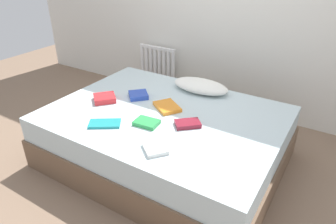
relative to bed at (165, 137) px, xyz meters
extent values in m
plane|color=#7F6651|center=(0.00, 0.00, -0.25)|extent=(8.00, 8.00, 0.00)
cube|color=brown|center=(0.00, 0.00, -0.11)|extent=(2.00, 1.50, 0.28)
cube|color=silver|center=(0.00, 0.00, 0.14)|extent=(1.96, 1.46, 0.22)
cylinder|color=white|center=(-1.12, 1.20, 0.12)|extent=(0.04, 0.04, 0.55)
cylinder|color=white|center=(-1.05, 1.20, 0.12)|extent=(0.04, 0.04, 0.55)
cylinder|color=white|center=(-0.98, 1.20, 0.12)|extent=(0.04, 0.04, 0.55)
cylinder|color=white|center=(-0.91, 1.20, 0.12)|extent=(0.04, 0.04, 0.55)
cylinder|color=white|center=(-0.85, 1.20, 0.12)|extent=(0.04, 0.04, 0.55)
cylinder|color=white|center=(-0.78, 1.20, 0.12)|extent=(0.04, 0.04, 0.55)
cylinder|color=white|center=(-0.71, 1.20, 0.12)|extent=(0.04, 0.04, 0.55)
cylinder|color=white|center=(-0.64, 1.20, 0.12)|extent=(0.04, 0.04, 0.55)
cube|color=white|center=(-0.88, 1.20, 0.38)|extent=(0.52, 0.04, 0.04)
cube|color=white|center=(-0.88, 1.20, -0.13)|extent=(0.52, 0.04, 0.04)
ellipsoid|color=white|center=(0.06, 0.56, 0.31)|extent=(0.57, 0.30, 0.11)
cube|color=teal|center=(-0.30, -0.43, 0.26)|extent=(0.28, 0.25, 0.02)
cube|color=white|center=(0.24, -0.50, 0.27)|extent=(0.23, 0.23, 0.03)
cube|color=maroon|center=(0.27, -0.09, 0.27)|extent=(0.23, 0.23, 0.03)
cube|color=red|center=(-0.60, -0.10, 0.28)|extent=(0.26, 0.26, 0.05)
cube|color=green|center=(-0.02, -0.25, 0.27)|extent=(0.20, 0.16, 0.03)
cube|color=#2847B7|center=(-0.38, 0.12, 0.27)|extent=(0.24, 0.24, 0.04)
cube|color=orange|center=(-0.02, 0.07, 0.27)|extent=(0.30, 0.28, 0.03)
camera|label=1|loc=(1.24, -1.94, 1.50)|focal=32.47mm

